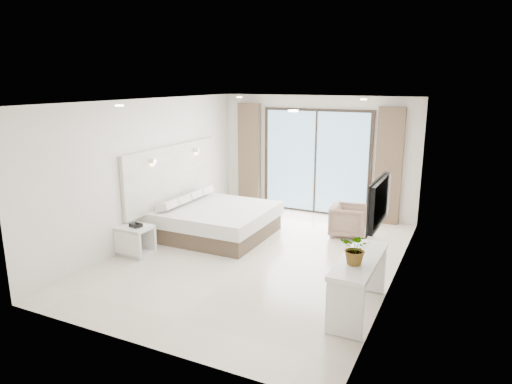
% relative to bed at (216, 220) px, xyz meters
% --- Properties ---
extents(ground, '(6.20, 6.20, 0.00)m').
position_rel_bed_xyz_m(ground, '(1.27, -0.67, -0.31)').
color(ground, beige).
rests_on(ground, ground).
extents(room_shell, '(4.62, 6.22, 2.72)m').
position_rel_bed_xyz_m(room_shell, '(1.07, 0.13, 1.28)').
color(room_shell, silver).
rests_on(room_shell, ground).
extents(bed, '(2.08, 1.98, 0.72)m').
position_rel_bed_xyz_m(bed, '(0.00, 0.00, 0.00)').
color(bed, brown).
rests_on(bed, ground).
extents(nightstand, '(0.57, 0.47, 0.52)m').
position_rel_bed_xyz_m(nightstand, '(-0.75, -1.51, -0.04)').
color(nightstand, white).
rests_on(nightstand, ground).
extents(phone, '(0.22, 0.19, 0.07)m').
position_rel_bed_xyz_m(phone, '(-0.70, -1.53, 0.25)').
color(phone, black).
rests_on(phone, nightstand).
extents(console_desk, '(0.47, 1.52, 0.77)m').
position_rel_bed_xyz_m(console_desk, '(3.31, -1.88, 0.25)').
color(console_desk, white).
rests_on(console_desk, ground).
extents(plant, '(0.43, 0.46, 0.33)m').
position_rel_bed_xyz_m(plant, '(3.31, -2.11, 0.63)').
color(plant, '#33662D').
rests_on(plant, console_desk).
extents(armchair, '(0.71, 0.74, 0.69)m').
position_rel_bed_xyz_m(armchair, '(2.39, 1.12, 0.04)').
color(armchair, '#9A7465').
rests_on(armchair, ground).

